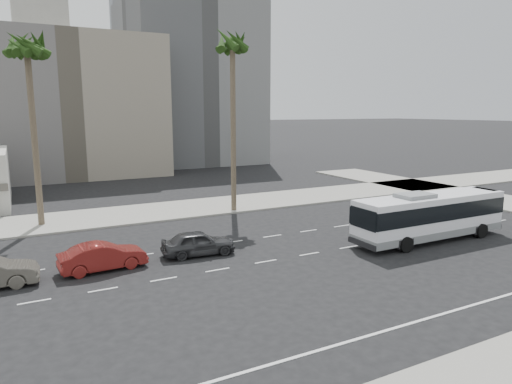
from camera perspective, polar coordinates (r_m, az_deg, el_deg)
ground at (r=29.69m, az=11.50°, el=-6.79°), size 700.00×700.00×0.00m
sidewalk_north at (r=42.42m, az=-1.80°, el=-1.37°), size 120.00×7.00×0.15m
midrise_beige_west at (r=67.18m, az=-22.82°, el=9.77°), size 24.00×18.00×18.00m
midrise_gray_center at (r=78.51m, az=-8.45°, el=13.30°), size 20.00×20.00×26.00m
civic_tower at (r=274.05m, az=-25.14°, el=15.58°), size 42.00×42.00×129.00m
highrise_right at (r=261.03m, az=-14.11°, el=15.69°), size 26.00×26.00×70.00m
highrise_far at (r=296.13m, az=-10.65°, el=14.15°), size 22.00×22.00×60.00m
city_bus at (r=32.36m, az=20.91°, el=-2.70°), size 11.45×2.81×3.29m
car_a at (r=27.64m, az=-7.23°, el=-6.33°), size 2.21×4.53×1.49m
car_b at (r=26.28m, az=-18.58°, el=-7.65°), size 1.91×4.67×1.51m
palm_near at (r=38.62m, az=-2.96°, el=17.58°), size 4.43×4.43×14.95m
palm_mid at (r=37.08m, az=-26.71°, el=15.42°), size 4.54×4.54×14.03m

